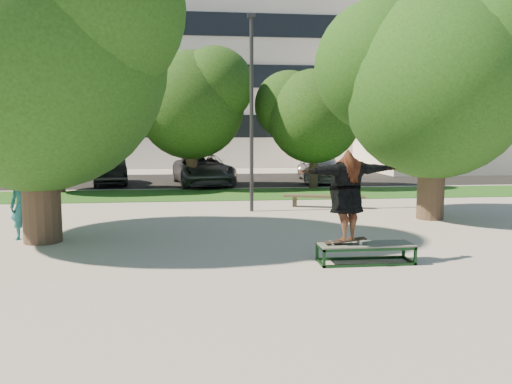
{
  "coord_description": "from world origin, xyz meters",
  "views": [
    {
      "loc": [
        -0.62,
        -10.66,
        2.45
      ],
      "look_at": [
        0.65,
        0.6,
        1.13
      ],
      "focal_mm": 35.0,
      "sensor_mm": 36.0,
      "label": 1
    }
  ],
  "objects": [
    {
      "name": "bystander",
      "position": [
        -4.72,
        1.33,
        0.77
      ],
      "size": [
        0.57,
        0.38,
        1.55
      ],
      "primitive_type": "imported",
      "rotation": [
        0.0,
        0.0,
        0.02
      ],
      "color": "#1B6166",
      "rests_on": "ground"
    },
    {
      "name": "ground",
      "position": [
        0.0,
        0.0,
        0.0
      ],
      "size": [
        120.0,
        120.0,
        0.0
      ],
      "primitive_type": "plane",
      "color": "#A9A49B",
      "rests_on": "ground"
    },
    {
      "name": "side_building",
      "position": [
        18.0,
        22.0,
        4.0
      ],
      "size": [
        15.0,
        10.0,
        8.0
      ],
      "primitive_type": "cube",
      "color": "beige",
      "rests_on": "ground"
    },
    {
      "name": "bg_tree_left",
      "position": [
        -6.57,
        11.07,
        3.73
      ],
      "size": [
        5.28,
        4.51,
        5.77
      ],
      "color": "#38281E",
      "rests_on": "ground"
    },
    {
      "name": "car_silver_a",
      "position": [
        -8.8,
        14.35,
        0.66
      ],
      "size": [
        1.71,
        3.95,
        1.33
      ],
      "primitive_type": "imported",
      "rotation": [
        0.0,
        0.0,
        0.04
      ],
      "color": "#A8A8AD",
      "rests_on": "asphalt_strip"
    },
    {
      "name": "grind_box",
      "position": [
        2.5,
        -1.63,
        0.19
      ],
      "size": [
        1.8,
        0.6,
        0.38
      ],
      "color": "black",
      "rests_on": "ground"
    },
    {
      "name": "bench",
      "position": [
        3.5,
        5.52,
        0.35
      ],
      "size": [
        2.7,
        1.14,
        0.42
      ],
      "rotation": [
        0.0,
        0.0,
        -0.3
      ],
      "color": "#483E2B",
      "rests_on": "ground"
    },
    {
      "name": "car_silver_b",
      "position": [
        5.56,
        14.59,
        0.72
      ],
      "size": [
        2.44,
        5.1,
        1.43
      ],
      "primitive_type": "imported",
      "rotation": [
        0.0,
        0.0,
        -0.09
      ],
      "color": "#A6A6AB",
      "rests_on": "asphalt_strip"
    },
    {
      "name": "lamppost",
      "position": [
        1.0,
        5.0,
        3.15
      ],
      "size": [
        0.25,
        0.15,
        6.11
      ],
      "color": "#2D2D30",
      "rests_on": "ground"
    },
    {
      "name": "skater_rig",
      "position": [
        2.1,
        -1.63,
        1.31
      ],
      "size": [
        2.18,
        1.11,
        1.79
      ],
      "rotation": [
        0.0,
        0.0,
        3.41
      ],
      "color": "white",
      "rests_on": "grind_box"
    },
    {
      "name": "bg_tree_mid",
      "position": [
        -1.08,
        12.08,
        4.02
      ],
      "size": [
        5.76,
        4.92,
        6.24
      ],
      "color": "#38281E",
      "rests_on": "ground"
    },
    {
      "name": "office_building",
      "position": [
        -2.0,
        31.98,
        8.0
      ],
      "size": [
        30.0,
        14.12,
        16.0
      ],
      "color": "silver",
      "rests_on": "ground"
    },
    {
      "name": "car_dark",
      "position": [
        -5.0,
        14.12,
        0.71
      ],
      "size": [
        2.31,
        4.49,
        1.41
      ],
      "primitive_type": "imported",
      "rotation": [
        0.0,
        0.0,
        0.2
      ],
      "color": "black",
      "rests_on": "asphalt_strip"
    },
    {
      "name": "grass_strip",
      "position": [
        1.0,
        9.5,
        0.01
      ],
      "size": [
        30.0,
        4.0,
        0.02
      ],
      "primitive_type": "cube",
      "color": "#1D4915",
      "rests_on": "ground"
    },
    {
      "name": "car_grey",
      "position": [
        -0.49,
        13.5,
        0.74
      ],
      "size": [
        3.27,
        5.64,
        1.48
      ],
      "primitive_type": "imported",
      "rotation": [
        0.0,
        0.0,
        0.16
      ],
      "color": "#59585D",
      "rests_on": "asphalt_strip"
    },
    {
      "name": "asphalt_strip",
      "position": [
        0.0,
        16.0,
        0.01
      ],
      "size": [
        40.0,
        8.0,
        0.01
      ],
      "primitive_type": "cube",
      "color": "black",
      "rests_on": "ground"
    },
    {
      "name": "bg_tree_right",
      "position": [
        4.43,
        11.57,
        3.49
      ],
      "size": [
        5.04,
        4.31,
        5.43
      ],
      "color": "#38281E",
      "rests_on": "ground"
    },
    {
      "name": "tree_left",
      "position": [
        -4.29,
        1.09,
        4.42
      ],
      "size": [
        6.96,
        5.95,
        7.12
      ],
      "color": "#38281E",
      "rests_on": "ground"
    },
    {
      "name": "tree_right",
      "position": [
        5.92,
        3.08,
        4.09
      ],
      "size": [
        6.24,
        5.33,
        6.51
      ],
      "color": "#38281E",
      "rests_on": "ground"
    }
  ]
}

